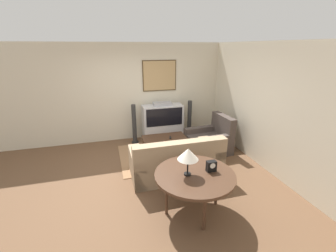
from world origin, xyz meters
The scene contains 14 objects.
ground_plane centered at (0.00, 0.00, 0.00)m, with size 12.00×12.00×0.00m, color brown.
wall_back centered at (0.01, 2.13, 1.36)m, with size 12.00×0.10×2.70m.
wall_right centered at (2.63, 0.00, 1.35)m, with size 0.06×12.00×2.70m.
area_rug centered at (0.52, 0.76, 0.01)m, with size 2.03×1.68×0.01m.
tv centered at (0.82, 1.77, 0.53)m, with size 1.14×0.45×1.12m.
couch centered at (0.60, -0.20, 0.31)m, with size 1.86×0.91×0.89m.
armchair centered at (1.79, 0.66, 0.29)m, with size 1.05×0.93×0.94m.
coffee_table centered at (0.63, 0.85, 0.40)m, with size 1.07×0.55×0.45m.
console_table centered at (0.54, -1.35, 0.66)m, with size 1.27×1.27×0.72m.
table_lamp centered at (0.42, -1.35, 1.07)m, with size 0.32×0.32×0.44m.
mantel_clock centered at (0.82, -1.35, 0.81)m, with size 0.15×0.10×0.17m.
remote centered at (0.76, 0.76, 0.46)m, with size 0.08×0.17×0.02m.
speaker_tower_left centered at (0.00, 1.75, 0.53)m, with size 0.20×0.20×1.11m.
speaker_tower_right centered at (1.63, 1.75, 0.53)m, with size 0.20×0.20×1.11m.
Camera 1 is at (-0.69, -4.17, 2.60)m, focal length 24.00 mm.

